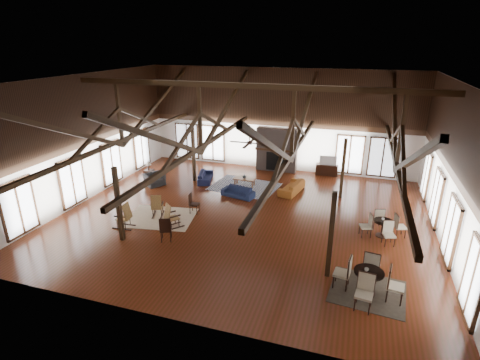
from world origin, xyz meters
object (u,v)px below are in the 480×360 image
(coffee_table, at_px, (245,179))
(armchair, at_px, (154,179))
(cafe_table_far, at_px, (383,226))
(tv_console, at_px, (327,170))
(cafe_table_near, at_px, (368,278))
(sofa_navy_left, at_px, (205,176))
(sofa_orange, at_px, (292,187))
(sofa_navy_front, at_px, (238,192))

(coffee_table, height_order, armchair, armchair)
(cafe_table_far, relative_size, tv_console, 1.49)
(cafe_table_far, bearing_deg, cafe_table_near, -98.38)
(sofa_navy_left, height_order, coffee_table, sofa_navy_left)
(sofa_orange, xyz_separation_m, tv_console, (1.49, 3.27, 0.02))
(armchair, bearing_deg, tv_console, -30.57)
(sofa_orange, height_order, cafe_table_near, cafe_table_near)
(sofa_navy_left, distance_m, sofa_orange, 4.93)
(sofa_navy_left, bearing_deg, sofa_navy_front, -138.45)
(sofa_orange, xyz_separation_m, coffee_table, (-2.60, 0.09, 0.10))
(sofa_navy_front, height_order, coffee_table, sofa_navy_front)
(sofa_orange, xyz_separation_m, armchair, (-7.34, -1.26, 0.03))
(coffee_table, xyz_separation_m, cafe_table_far, (6.93, -3.65, 0.09))
(sofa_orange, bearing_deg, cafe_table_near, 38.02)
(sofa_navy_left, xyz_separation_m, coffee_table, (2.33, -0.09, 0.14))
(cafe_table_near, bearing_deg, coffee_table, 129.54)
(sofa_navy_front, distance_m, coffee_table, 1.53)
(cafe_table_near, height_order, tv_console, cafe_table_near)
(sofa_orange, height_order, cafe_table_far, cafe_table_far)
(sofa_orange, relative_size, coffee_table, 1.68)
(sofa_orange, bearing_deg, armchair, -68.43)
(sofa_navy_front, bearing_deg, sofa_orange, 42.93)
(coffee_table, height_order, cafe_table_near, cafe_table_near)
(sofa_navy_front, distance_m, sofa_orange, 2.87)
(sofa_orange, distance_m, cafe_table_far, 5.61)
(sofa_navy_left, height_order, sofa_orange, sofa_orange)
(tv_console, bearing_deg, cafe_table_near, -78.31)
(coffee_table, bearing_deg, cafe_table_far, -25.42)
(sofa_navy_front, bearing_deg, coffee_table, 107.22)
(sofa_orange, bearing_deg, coffee_table, -80.10)
(sofa_navy_front, xyz_separation_m, tv_console, (3.97, 4.70, 0.07))
(armchair, bearing_deg, sofa_orange, -47.96)
(armchair, height_order, tv_console, armchair)
(cafe_table_far, xyz_separation_m, tv_console, (-2.84, 6.83, -0.16))
(cafe_table_near, bearing_deg, sofa_orange, 116.21)
(sofa_orange, relative_size, tv_console, 1.59)
(sofa_navy_left, distance_m, coffee_table, 2.34)
(sofa_navy_left, bearing_deg, sofa_orange, -107.11)
(sofa_navy_left, relative_size, cafe_table_far, 0.93)
(coffee_table, distance_m, cafe_table_far, 7.83)
(cafe_table_far, height_order, tv_console, cafe_table_far)
(sofa_orange, relative_size, armchair, 2.00)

